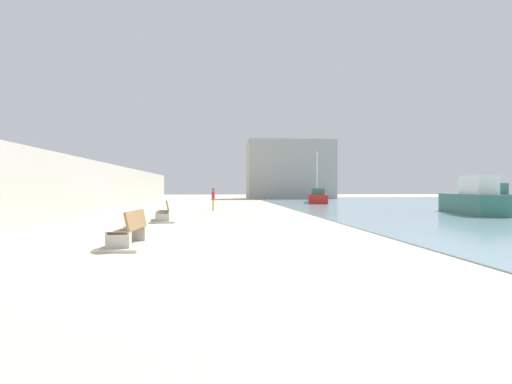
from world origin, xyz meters
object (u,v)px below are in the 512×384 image
object	(u,v)px
boat_outer	(486,194)
bench_far	(163,217)
bench_near	(128,238)
person_walking	(213,198)
boat_mid_bay	(317,197)
boat_distant	(472,200)

from	to	relation	value
boat_outer	bench_far	bearing A→B (deg)	-143.24
bench_near	person_walking	size ratio (longest dim) A/B	1.40
bench_near	boat_outer	world-z (taller)	boat_outer
bench_far	person_walking	distance (m)	8.81
bench_near	boat_mid_bay	distance (m)	31.08
bench_near	bench_far	xyz separation A→B (m)	(-0.13, 7.88, 0.00)
bench_far	boat_distant	distance (m)	17.58
bench_far	boat_mid_bay	world-z (taller)	boat_mid_bay
bench_far	bench_near	bearing A→B (deg)	-89.02
bench_far	boat_distant	xyz separation A→B (m)	(17.29, 3.10, 0.63)
bench_far	boat_outer	distance (m)	42.77
bench_far	boat_outer	size ratio (longest dim) A/B	0.28
bench_far	boat_outer	bearing A→B (deg)	36.76
bench_near	boat_distant	bearing A→B (deg)	32.62
bench_near	bench_far	size ratio (longest dim) A/B	0.99
bench_near	boat_mid_bay	size ratio (longest dim) A/B	0.28
bench_far	boat_mid_bay	distance (m)	24.13
boat_mid_bay	boat_distant	world-z (taller)	boat_mid_bay
boat_outer	boat_distant	distance (m)	28.19
bench_near	boat_mid_bay	world-z (taller)	boat_mid_bay
person_walking	boat_distant	xyz separation A→B (m)	(15.06, -5.40, -0.03)
bench_near	bench_far	bearing A→B (deg)	90.98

